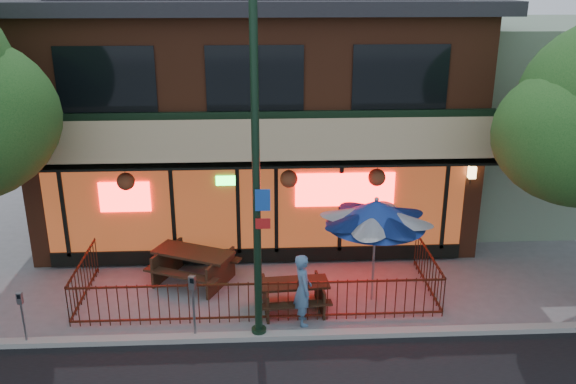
% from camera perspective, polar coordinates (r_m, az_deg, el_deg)
% --- Properties ---
extents(ground, '(80.00, 80.00, 0.00)m').
position_cam_1_polar(ground, '(13.91, -2.74, -12.42)').
color(ground, gray).
rests_on(ground, ground).
extents(curb, '(80.00, 0.25, 0.12)m').
position_cam_1_polar(curb, '(13.46, -2.73, -13.34)').
color(curb, '#999993').
rests_on(curb, ground).
extents(restaurant_building, '(12.96, 9.49, 8.05)m').
position_cam_1_polar(restaurant_building, '(19.19, -3.07, 9.83)').
color(restaurant_building, brown).
rests_on(restaurant_building, ground).
extents(neighbor_building, '(6.00, 7.00, 6.00)m').
position_cam_1_polar(neighbor_building, '(21.90, 21.43, 6.73)').
color(neighbor_building, slate).
rests_on(neighbor_building, ground).
extents(patio_fence, '(8.44, 2.62, 1.00)m').
position_cam_1_polar(patio_fence, '(14.03, -2.79, -9.15)').
color(patio_fence, '#41190E').
rests_on(patio_fence, ground).
extents(street_light, '(0.43, 0.32, 7.00)m').
position_cam_1_polar(street_light, '(12.15, -2.95, -0.76)').
color(street_light, black).
rests_on(street_light, ground).
extents(picnic_table_left, '(2.44, 2.22, 0.85)m').
position_cam_1_polar(picnic_table_left, '(15.64, -8.84, -6.47)').
color(picnic_table_left, '#362113').
rests_on(picnic_table_left, ground).
extents(picnic_table_right, '(1.73, 1.38, 0.70)m').
position_cam_1_polar(picnic_table_right, '(14.30, 0.46, -9.30)').
color(picnic_table_right, black).
rests_on(picnic_table_right, ground).
extents(patio_umbrella, '(2.30, 2.30, 2.63)m').
position_cam_1_polar(patio_umbrella, '(14.10, 8.23, -1.95)').
color(patio_umbrella, gray).
rests_on(patio_umbrella, ground).
extents(pedestrian, '(0.49, 0.66, 1.68)m').
position_cam_1_polar(pedestrian, '(13.61, 1.40, -9.11)').
color(pedestrian, teal).
rests_on(pedestrian, ground).
extents(parking_meter_near, '(0.16, 0.14, 1.49)m').
position_cam_1_polar(parking_meter_near, '(13.13, -8.89, -9.64)').
color(parking_meter_near, gray).
rests_on(parking_meter_near, ground).
extents(parking_meter_far, '(0.11, 0.10, 1.25)m').
position_cam_1_polar(parking_meter_far, '(13.97, -23.66, -10.07)').
color(parking_meter_far, gray).
rests_on(parking_meter_far, ground).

